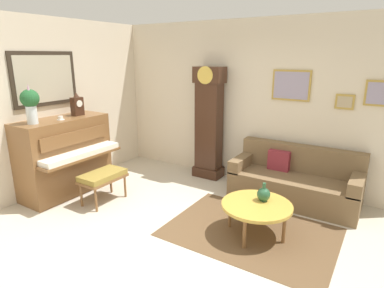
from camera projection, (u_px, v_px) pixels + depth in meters
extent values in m
cube|color=beige|center=(167.00, 242.00, 4.02)|extent=(6.40, 6.00, 0.10)
cube|color=beige|center=(31.00, 109.00, 4.97)|extent=(0.10, 4.90, 2.80)
cube|color=#33281E|center=(45.00, 79.00, 5.02)|extent=(0.03, 1.10, 0.84)
cube|color=#BCB299|center=(46.00, 79.00, 5.02)|extent=(0.01, 0.98, 0.72)
cube|color=beige|center=(247.00, 103.00, 5.58)|extent=(5.30, 0.10, 2.80)
cube|color=#B28E3D|center=(291.00, 85.00, 5.05)|extent=(0.60, 0.03, 0.48)
cube|color=#998EA8|center=(291.00, 85.00, 5.03)|extent=(0.54, 0.01, 0.42)
cube|color=#B28E3D|center=(345.00, 102.00, 4.69)|extent=(0.26, 0.03, 0.22)
cube|color=tan|center=(345.00, 102.00, 4.67)|extent=(0.20, 0.01, 0.16)
cube|color=brown|center=(250.00, 232.00, 4.14)|extent=(2.10, 1.50, 0.01)
cube|color=brown|center=(65.00, 156.00, 5.21)|extent=(0.60, 1.44, 1.25)
cube|color=brown|center=(82.00, 157.00, 4.97)|extent=(0.28, 1.38, 0.04)
cube|color=white|center=(82.00, 153.00, 4.95)|extent=(0.26, 1.32, 0.08)
cube|color=brown|center=(76.00, 138.00, 4.95)|extent=(0.03, 1.20, 0.20)
cube|color=brown|center=(103.00, 179.00, 4.91)|extent=(0.42, 0.70, 0.04)
cube|color=olive|center=(103.00, 175.00, 4.89)|extent=(0.40, 0.68, 0.08)
cylinder|color=brown|center=(96.00, 200.00, 4.64)|extent=(0.04, 0.04, 0.36)
cylinder|color=brown|center=(125.00, 186.00, 5.12)|extent=(0.04, 0.04, 0.36)
cylinder|color=brown|center=(81.00, 195.00, 4.80)|extent=(0.04, 0.04, 0.36)
cylinder|color=brown|center=(111.00, 182.00, 5.29)|extent=(0.04, 0.04, 0.36)
cube|color=#3D2316|center=(208.00, 171.00, 6.04)|extent=(0.52, 0.34, 0.18)
cube|color=#3D2316|center=(209.00, 130.00, 5.83)|extent=(0.44, 0.28, 1.78)
cube|color=#3D2316|center=(210.00, 75.00, 5.56)|extent=(0.52, 0.32, 0.28)
cylinder|color=gold|center=(205.00, 75.00, 5.44)|extent=(0.30, 0.02, 0.30)
cylinder|color=gold|center=(208.00, 127.00, 5.77)|extent=(0.03, 0.03, 0.70)
cube|color=brown|center=(293.00, 189.00, 4.96)|extent=(1.90, 0.80, 0.42)
cube|color=brown|center=(301.00, 159.00, 5.09)|extent=(1.90, 0.20, 0.44)
cube|color=brown|center=(243.00, 162.00, 5.32)|extent=(0.18, 0.80, 0.20)
cube|color=brown|center=(357.00, 183.00, 4.44)|extent=(0.18, 0.80, 0.20)
cube|color=maroon|center=(279.00, 160.00, 5.13)|extent=(0.34, 0.12, 0.32)
cylinder|color=gold|center=(257.00, 205.00, 3.98)|extent=(0.88, 0.88, 0.04)
torus|color=brown|center=(257.00, 205.00, 3.98)|extent=(0.88, 0.88, 0.04)
cylinder|color=brown|center=(266.00, 209.00, 4.33)|extent=(0.04, 0.04, 0.39)
cylinder|color=brown|center=(284.00, 229.00, 3.85)|extent=(0.04, 0.04, 0.39)
cylinder|color=brown|center=(244.00, 234.00, 3.75)|extent=(0.04, 0.04, 0.39)
cylinder|color=brown|center=(230.00, 213.00, 4.22)|extent=(0.04, 0.04, 0.39)
cube|color=#3D2316|center=(77.00, 106.00, 5.25)|extent=(0.12, 0.18, 0.30)
cylinder|color=white|center=(79.00, 104.00, 5.20)|extent=(0.01, 0.11, 0.11)
cone|color=#3D2316|center=(76.00, 95.00, 5.20)|extent=(0.10, 0.10, 0.08)
cylinder|color=silver|center=(32.00, 115.00, 4.61)|extent=(0.15, 0.15, 0.26)
sphere|color=#235B2D|center=(30.00, 98.00, 4.54)|extent=(0.26, 0.26, 0.26)
cone|color=#D199B7|center=(28.00, 89.00, 4.48)|extent=(0.06, 0.06, 0.16)
cylinder|color=white|center=(61.00, 120.00, 4.92)|extent=(0.12, 0.12, 0.01)
cylinder|color=white|center=(61.00, 118.00, 4.92)|extent=(0.08, 0.08, 0.06)
cylinder|color=#234C33|center=(263.00, 200.00, 4.07)|extent=(0.09, 0.09, 0.01)
sphere|color=#285638|center=(264.00, 194.00, 4.04)|extent=(0.17, 0.17, 0.17)
cylinder|color=#285638|center=(264.00, 186.00, 4.01)|extent=(0.04, 0.04, 0.08)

